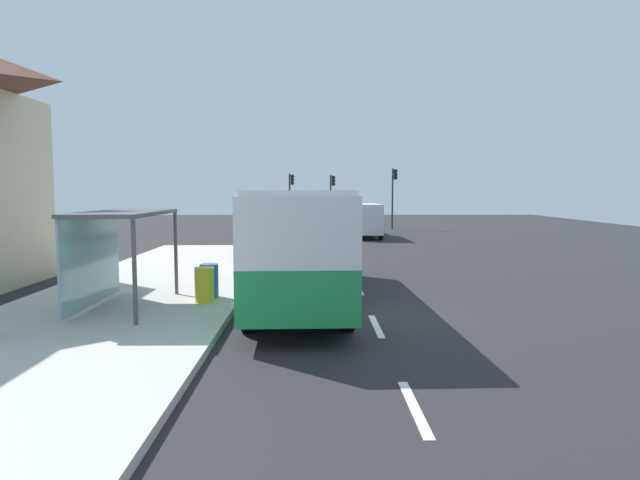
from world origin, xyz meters
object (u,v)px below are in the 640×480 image
at_px(sedan_far, 351,217).
at_px(recycling_bin_yellow, 204,285).
at_px(bus_shelter, 112,234).
at_px(bus, 297,237).
at_px(traffic_light_far_side, 291,192).
at_px(white_van, 363,218).
at_px(sedan_near, 360,223).
at_px(recycling_bin_blue, 209,281).
at_px(traffic_light_near_side, 394,189).
at_px(traffic_light_median, 332,192).

relative_size(sedan_far, recycling_bin_yellow, 4.71).
bearing_deg(bus_shelter, sedan_far, 76.75).
distance_m(bus, bus_shelter, 5.09).
bearing_deg(traffic_light_far_side, sedan_far, 36.18).
distance_m(bus, white_van, 22.10).
bearing_deg(sedan_near, recycling_bin_blue, -103.88).
xyz_separation_m(sedan_far, traffic_light_near_side, (3.20, -4.75, 2.55)).
xyz_separation_m(sedan_near, traffic_light_far_side, (-5.40, 5.36, 2.30)).
relative_size(traffic_light_near_side, bus_shelter, 1.26).
xyz_separation_m(traffic_light_near_side, traffic_light_median, (-5.09, 1.60, -0.30)).
relative_size(sedan_far, bus_shelter, 1.12).
bearing_deg(sedan_near, bus, -98.85).
bearing_deg(white_van, recycling_bin_blue, -106.03).
distance_m(bus, sedan_near, 26.11).
height_order(sedan_near, traffic_light_near_side, traffic_light_near_side).
bearing_deg(recycling_bin_yellow, traffic_light_near_side, 72.92).
bearing_deg(traffic_light_near_side, bus, -103.37).
xyz_separation_m(sedan_near, traffic_light_median, (-1.90, 6.16, 2.25)).
bearing_deg(bus, bus_shelter, -157.64).
bearing_deg(bus_shelter, traffic_light_near_side, 69.74).
distance_m(sedan_near, sedan_far, 9.31).
distance_m(white_van, traffic_light_median, 10.49).
xyz_separation_m(bus, sedan_near, (4.01, 25.78, -1.05)).
xyz_separation_m(bus, recycling_bin_blue, (-2.49, -0.53, -1.19)).
bearing_deg(white_van, sedan_far, 89.56).
height_order(bus, traffic_light_far_side, traffic_light_far_side).
height_order(bus, white_van, bus).
height_order(recycling_bin_yellow, traffic_light_far_side, traffic_light_far_side).
relative_size(traffic_light_median, bus_shelter, 1.14).
relative_size(bus, sedan_far, 2.48).
height_order(traffic_light_far_side, bus_shelter, traffic_light_far_side).
bearing_deg(traffic_light_far_side, recycling_bin_yellow, -91.95).
height_order(white_van, traffic_light_far_side, traffic_light_far_side).
bearing_deg(sedan_near, sedan_far, 90.00).
distance_m(sedan_far, traffic_light_near_side, 6.27).
bearing_deg(recycling_bin_yellow, sedan_far, 79.85).
xyz_separation_m(recycling_bin_yellow, traffic_light_far_side, (1.10, 32.37, 2.43)).
bearing_deg(traffic_light_far_side, sedan_near, -44.81).
relative_size(bus, traffic_light_far_side, 2.40).
height_order(recycling_bin_blue, traffic_light_median, traffic_light_median).
xyz_separation_m(white_van, recycling_bin_yellow, (-6.40, -22.98, -0.69)).
bearing_deg(recycling_bin_yellow, recycling_bin_blue, 90.00).
relative_size(sedan_far, traffic_light_near_side, 0.89).
relative_size(traffic_light_near_side, traffic_light_far_side, 1.09).
relative_size(sedan_far, traffic_light_median, 0.98).
xyz_separation_m(sedan_far, traffic_light_far_side, (-5.40, -3.95, 2.30)).
distance_m(traffic_light_near_side, traffic_light_far_side, 8.64).
xyz_separation_m(white_van, recycling_bin_blue, (-6.40, -22.28, -0.69)).
bearing_deg(bus, white_van, 79.80).
bearing_deg(white_van, traffic_light_near_side, 69.00).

